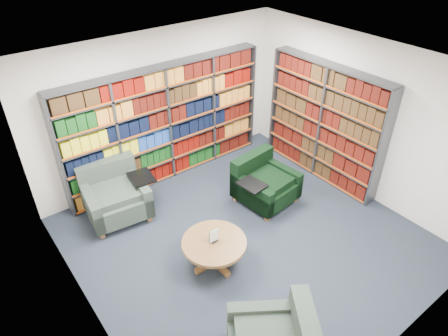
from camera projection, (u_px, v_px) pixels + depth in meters
room_shell at (250, 166)px, 5.67m from camera, size 5.02×5.02×2.82m
bookshelf_back at (167, 124)px, 7.38m from camera, size 4.00×0.28×2.20m
bookshelf_right at (324, 123)px, 7.41m from camera, size 0.28×2.50×2.20m
chair_teal_left at (114, 195)px, 6.80m from camera, size 1.23×1.10×0.90m
chair_green_right at (262, 183)px, 7.13m from camera, size 1.13×1.01×0.84m
coffee_table at (214, 246)px, 5.81m from camera, size 0.95×0.95×0.67m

